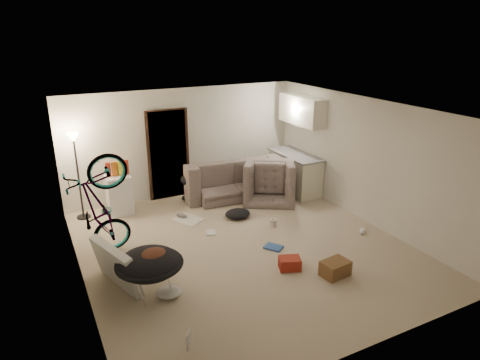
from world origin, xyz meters
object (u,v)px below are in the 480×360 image
mini_fridge (119,194)px  saucer_chair (150,269)px  kitchen_counter (295,173)px  sofa (230,181)px  drink_case_a (335,268)px  floor_lamp (76,158)px  bicycle (102,229)px  juicer (273,222)px  armchair (269,183)px  drink_case_b (290,263)px  tv_box (116,266)px

mini_fridge → saucer_chair: size_ratio=0.84×
kitchen_counter → saucer_chair: kitchen_counter is taller
sofa → drink_case_a: 3.96m
floor_lamp → mini_fridge: (0.75, -0.10, -0.89)m
drink_case_a → floor_lamp: bearing=121.1°
bicycle → juicer: size_ratio=9.00×
juicer → mini_fridge: bearing=141.3°
armchair → saucer_chair: size_ratio=1.12×
armchair → mini_fridge: (-3.29, 0.70, 0.06)m
saucer_chair → drink_case_a: 2.91m
floor_lamp → armchair: (4.04, -0.80, -0.94)m
armchair → drink_case_b: 3.15m
mini_fridge → saucer_chair: 3.22m
sofa → floor_lamp: bearing=0.3°
floor_lamp → drink_case_b: 4.72m
drink_case_b → armchair: bearing=86.3°
sofa → drink_case_b: bearing=84.2°
juicer → armchair: bearing=62.4°
floor_lamp → armchair: bearing=-11.2°
sofa → tv_box: bearing=43.6°
kitchen_counter → drink_case_b: (-2.10, -3.01, -0.34)m
drink_case_a → drink_case_b: size_ratio=1.27×
kitchen_counter → bicycle: 4.87m
floor_lamp → mini_fridge: size_ratio=2.16×
bicycle → juicer: (3.23, -0.35, -0.41)m
drink_case_a → mini_fridge: bearing=114.8°
armchair → bicycle: (-3.94, -1.01, 0.14)m
floor_lamp → drink_case_b: floor_lamp is taller
sofa → tv_box: (-3.22, -2.68, 0.02)m
sofa → tv_box: 4.19m
floor_lamp → juicer: floor_lamp is taller
drink_case_a → drink_case_b: (-0.54, 0.50, -0.03)m
kitchen_counter → tv_box: bearing=-154.7°
sofa → bicycle: size_ratio=1.20×
bicycle → saucer_chair: size_ratio=1.90×
armchair → drink_case_b: bearing=97.1°
drink_case_b → juicer: size_ratio=1.64×
sofa → saucer_chair: saucer_chair is taller
floor_lamp → bicycle: floor_lamp is taller
armchair → juicer: size_ratio=5.31×
kitchen_counter → sofa: bearing=163.4°
floor_lamp → juicer: (3.33, -2.16, -1.22)m
kitchen_counter → drink_case_a: 3.84m
sofa → armchair: (0.72, -0.60, 0.03)m
kitchen_counter → drink_case_b: size_ratio=4.32×
bicycle → drink_case_b: (2.63, -1.85, -0.40)m
kitchen_counter → drink_case_a: bearing=-113.9°
drink_case_a → juicer: drink_case_a is taller
mini_fridge → bicycle: bearing=-110.2°
bicycle → saucer_chair: bearing=-164.0°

